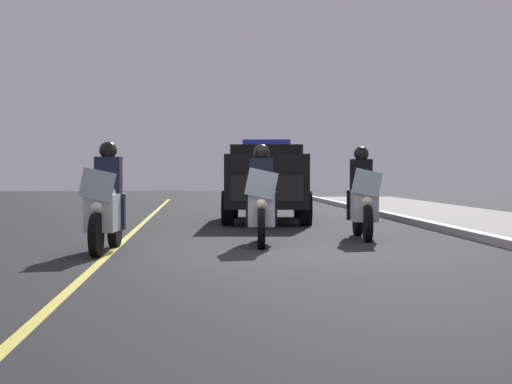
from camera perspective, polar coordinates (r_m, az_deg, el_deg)
ground_plane at (r=12.55m, az=0.39°, el=-4.25°), size 80.00×80.00×0.00m
lane_stripe_center at (r=12.59m, az=-10.24°, el=-4.24°), size 48.00×0.12×0.01m
police_motorcycle_lead_left at (r=12.74m, az=-10.52°, el=-1.04°), size 2.14×0.62×1.72m
police_motorcycle_lead_right at (r=13.76m, az=0.39°, el=-0.83°), size 2.14×0.62×1.72m
police_motorcycle_trailing at (r=15.15m, az=7.51°, el=-0.63°), size 2.14×0.62×1.72m
police_suv at (r=20.26m, az=0.74°, el=0.94°), size 5.03×2.38×2.05m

